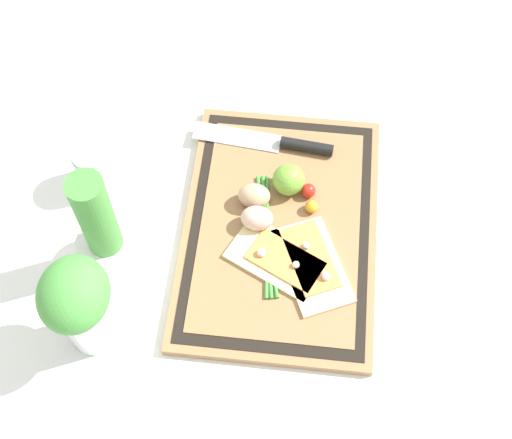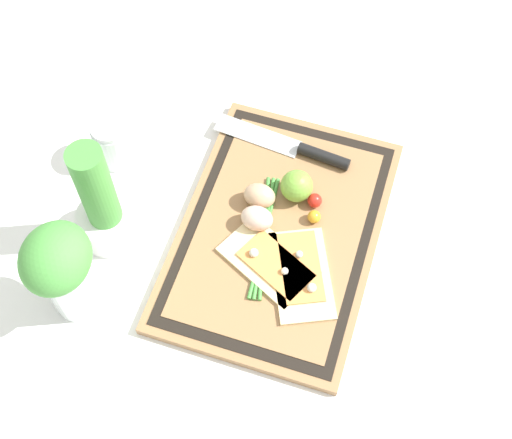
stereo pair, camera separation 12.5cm
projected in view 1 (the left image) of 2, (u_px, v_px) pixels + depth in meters
name	position (u px, v px, depth m)	size (l,w,h in m)	color
ground_plane	(280.00, 232.00, 1.28)	(6.00, 6.00, 0.00)	white
cutting_board	(280.00, 229.00, 1.27)	(0.50, 0.34, 0.02)	#997047
pizza_slice_near	(312.00, 264.00, 1.22)	(0.20, 0.16, 0.02)	beige
pizza_slice_far	(280.00, 259.00, 1.23)	(0.16, 0.19, 0.02)	beige
knife	(286.00, 144.00, 1.34)	(0.06, 0.27, 0.02)	silver
egg_brown	(254.00, 196.00, 1.27)	(0.04, 0.06, 0.04)	tan
egg_pink	(257.00, 219.00, 1.25)	(0.04, 0.06, 0.04)	beige
lime	(289.00, 180.00, 1.28)	(0.06, 0.06, 0.06)	#70A838
cherry_tomato_red	(308.00, 191.00, 1.29)	(0.03, 0.03, 0.03)	red
cherry_tomato_yellow	(312.00, 207.00, 1.27)	(0.02, 0.02, 0.02)	gold
scallion_bunch	(267.00, 235.00, 1.25)	(0.24, 0.06, 0.01)	#47933D
herb_pot	(104.00, 235.00, 1.18)	(0.11, 0.11, 0.25)	white
sauce_jar	(96.00, 169.00, 1.30)	(0.08, 0.08, 0.10)	silver
herb_glass	(79.00, 304.00, 1.08)	(0.12, 0.11, 0.22)	silver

